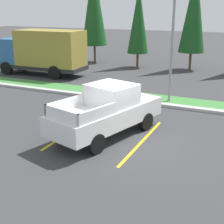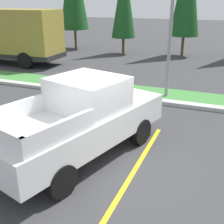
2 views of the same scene
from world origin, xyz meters
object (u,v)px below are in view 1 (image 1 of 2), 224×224
object	(u,v)px
pickup_truck_main	(107,111)
cypress_tree_leftmost	(94,4)
cargo_truck_distant	(43,51)
street_light	(173,23)
traffic_cone	(62,120)
cypress_tree_left_inner	(138,19)
cypress_tree_center	(194,10)

from	to	relation	value
pickup_truck_main	cypress_tree_leftmost	bearing A→B (deg)	119.31
cargo_truck_distant	street_light	distance (m)	11.57
cypress_tree_leftmost	traffic_cone	xyz separation A→B (m)	(6.77, -16.01, -5.00)
pickup_truck_main	cypress_tree_left_inner	xyz separation A→B (m)	(-4.37, 15.19, 3.02)
cypress_tree_leftmost	cypress_tree_left_inner	world-z (taller)	cypress_tree_leftmost
pickup_truck_main	cypress_tree_left_inner	distance (m)	16.09
traffic_cone	cargo_truck_distant	bearing A→B (deg)	129.77
cypress_tree_left_inner	traffic_cone	bearing A→B (deg)	-82.05
cargo_truck_distant	cypress_tree_left_inner	xyz separation A→B (m)	(5.39, 6.10, 2.21)
street_light	cypress_tree_center	world-z (taller)	cypress_tree_center
cypress_tree_center	street_light	bearing A→B (deg)	-84.48
cypress_tree_left_inner	traffic_cone	xyz separation A→B (m)	(2.11, -15.11, -3.76)
street_light	cypress_tree_center	xyz separation A→B (m)	(-1.00, 10.34, 0.55)
street_light	cypress_tree_leftmost	bearing A→B (deg)	133.90
cargo_truck_distant	pickup_truck_main	bearing A→B (deg)	-42.97
cypress_tree_center	traffic_cone	world-z (taller)	cypress_tree_center
pickup_truck_main	cypress_tree_left_inner	world-z (taller)	cypress_tree_left_inner
pickup_truck_main	traffic_cone	size ratio (longest dim) A/B	9.23
cargo_truck_distant	cypress_tree_left_inner	bearing A→B (deg)	48.54
street_light	pickup_truck_main	bearing A→B (deg)	-100.24
cypress_tree_center	traffic_cone	size ratio (longest dim) A/B	13.57
street_light	cypress_tree_left_inner	bearing A→B (deg)	119.44
cargo_truck_distant	traffic_cone	world-z (taller)	cargo_truck_distant
pickup_truck_main	traffic_cone	distance (m)	2.38
street_light	cypress_tree_leftmost	world-z (taller)	cypress_tree_leftmost
cargo_truck_distant	cypress_tree_center	distance (m)	12.32
cargo_truck_distant	cypress_tree_left_inner	distance (m)	8.43
pickup_truck_main	street_light	world-z (taller)	street_light
cargo_truck_distant	cypress_tree_leftmost	bearing A→B (deg)	84.05
cypress_tree_left_inner	traffic_cone	world-z (taller)	cypress_tree_left_inner
cargo_truck_distant	traffic_cone	bearing A→B (deg)	-50.23
traffic_cone	street_light	bearing A→B (deg)	59.47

